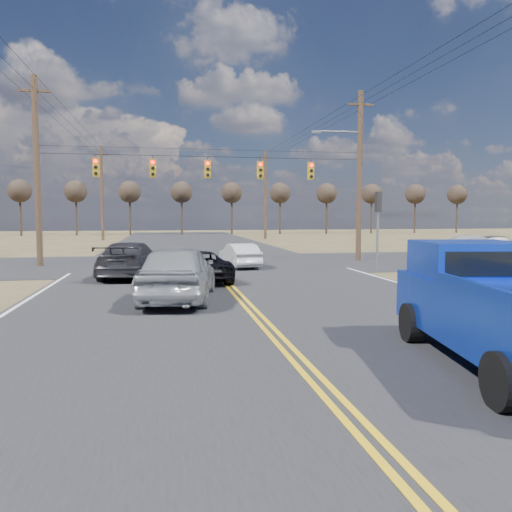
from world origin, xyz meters
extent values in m
plane|color=brown|center=(0.00, 0.00, 0.00)|extent=(160.00, 160.00, 0.00)
cube|color=#28282B|center=(0.00, 10.00, 0.00)|extent=(14.00, 120.00, 0.02)
cube|color=#28282B|center=(0.00, 18.00, 0.00)|extent=(120.00, 12.00, 0.02)
cylinder|color=#473323|center=(-9.00, 18.00, 5.00)|extent=(0.32, 0.32, 10.00)
cube|color=#473323|center=(-9.00, 18.00, 9.20)|extent=(1.60, 0.12, 0.12)
cylinder|color=#473323|center=(9.00, 18.00, 5.00)|extent=(0.32, 0.32, 10.00)
cube|color=#473323|center=(9.00, 18.00, 9.20)|extent=(1.60, 0.12, 0.12)
cylinder|color=black|center=(0.00, 18.00, 6.00)|extent=(18.00, 0.02, 0.02)
cylinder|color=black|center=(0.00, 18.00, 6.40)|extent=(18.00, 0.02, 0.02)
cube|color=#B28C14|center=(-6.00, 18.00, 5.30)|extent=(0.34, 0.24, 1.00)
cylinder|color=#FF0C05|center=(-6.00, 17.86, 5.63)|extent=(0.20, 0.06, 0.20)
cylinder|color=black|center=(-6.00, 17.86, 5.30)|extent=(0.20, 0.06, 0.20)
cylinder|color=black|center=(-6.00, 17.86, 4.97)|extent=(0.20, 0.06, 0.20)
cube|color=black|center=(-6.00, 17.83, 5.74)|extent=(0.24, 0.14, 0.03)
cube|color=#B28C14|center=(-3.00, 18.00, 5.30)|extent=(0.34, 0.24, 1.00)
cylinder|color=#FF0C05|center=(-3.00, 17.86, 5.63)|extent=(0.20, 0.06, 0.20)
cylinder|color=black|center=(-3.00, 17.86, 5.30)|extent=(0.20, 0.06, 0.20)
cylinder|color=black|center=(-3.00, 17.86, 4.97)|extent=(0.20, 0.06, 0.20)
cube|color=black|center=(-3.00, 17.83, 5.74)|extent=(0.24, 0.14, 0.03)
cube|color=#B28C14|center=(0.00, 18.00, 5.30)|extent=(0.34, 0.24, 1.00)
cylinder|color=#FF0C05|center=(0.00, 17.86, 5.63)|extent=(0.20, 0.06, 0.20)
cylinder|color=black|center=(0.00, 17.86, 5.30)|extent=(0.20, 0.06, 0.20)
cylinder|color=black|center=(0.00, 17.86, 4.97)|extent=(0.20, 0.06, 0.20)
cube|color=black|center=(0.00, 17.83, 5.74)|extent=(0.24, 0.14, 0.03)
cube|color=#B28C14|center=(3.00, 18.00, 5.30)|extent=(0.34, 0.24, 1.00)
cylinder|color=#FF0C05|center=(3.00, 17.86, 5.63)|extent=(0.20, 0.06, 0.20)
cylinder|color=black|center=(3.00, 17.86, 5.30)|extent=(0.20, 0.06, 0.20)
cylinder|color=black|center=(3.00, 17.86, 4.97)|extent=(0.20, 0.06, 0.20)
cube|color=black|center=(3.00, 17.83, 5.74)|extent=(0.24, 0.14, 0.03)
cube|color=#B28C14|center=(6.00, 18.00, 5.30)|extent=(0.34, 0.24, 1.00)
cylinder|color=#FF0C05|center=(6.00, 17.86, 5.63)|extent=(0.20, 0.06, 0.20)
cylinder|color=black|center=(6.00, 17.86, 5.30)|extent=(0.20, 0.06, 0.20)
cylinder|color=black|center=(6.00, 17.86, 4.97)|extent=(0.20, 0.06, 0.20)
cube|color=black|center=(6.00, 17.83, 5.74)|extent=(0.24, 0.14, 0.03)
cylinder|color=slate|center=(8.20, 13.50, 1.60)|extent=(0.12, 0.12, 3.20)
cube|color=black|center=(8.20, 13.50, 3.40)|extent=(0.24, 0.34, 1.00)
cylinder|color=slate|center=(7.60, 18.00, 7.60)|extent=(2.80, 0.10, 0.10)
cube|color=slate|center=(6.30, 18.00, 7.55)|extent=(0.55, 0.22, 0.14)
cylinder|color=#473323|center=(-9.00, 46.00, 5.00)|extent=(0.32, 0.32, 10.00)
cube|color=#473323|center=(-9.00, 46.00, 9.20)|extent=(1.60, 0.12, 0.12)
cylinder|color=#473323|center=(9.00, 46.00, 5.00)|extent=(0.32, 0.32, 10.00)
cube|color=#473323|center=(9.00, 46.00, 9.20)|extent=(1.60, 0.12, 0.12)
cylinder|color=black|center=(-9.70, 17.00, 9.30)|extent=(0.02, 58.00, 0.02)
cylinder|color=black|center=(-9.00, 17.00, 9.30)|extent=(0.02, 58.00, 0.02)
cylinder|color=black|center=(-8.30, 17.00, 9.30)|extent=(0.02, 58.00, 0.02)
cylinder|color=black|center=(8.30, 17.00, 9.30)|extent=(0.02, 58.00, 0.02)
cylinder|color=black|center=(9.00, 17.00, 9.30)|extent=(0.02, 58.00, 0.02)
cylinder|color=black|center=(9.70, 17.00, 9.30)|extent=(0.02, 58.00, 0.02)
cylinder|color=#33261C|center=(-21.00, 60.00, 2.75)|extent=(0.28, 0.28, 5.50)
sphere|color=#2D231C|center=(-21.00, 60.00, 5.90)|extent=(3.00, 3.00, 3.00)
cylinder|color=#33261C|center=(-14.00, 60.00, 2.75)|extent=(0.28, 0.28, 5.50)
sphere|color=#2D231C|center=(-14.00, 60.00, 5.90)|extent=(3.00, 3.00, 3.00)
cylinder|color=#33261C|center=(-7.00, 60.00, 2.75)|extent=(0.28, 0.28, 5.50)
sphere|color=#2D231C|center=(-7.00, 60.00, 5.90)|extent=(3.00, 3.00, 3.00)
cylinder|color=#33261C|center=(0.00, 60.00, 2.75)|extent=(0.28, 0.28, 5.50)
sphere|color=#2D231C|center=(0.00, 60.00, 5.90)|extent=(3.00, 3.00, 3.00)
cylinder|color=#33261C|center=(7.00, 60.00, 2.75)|extent=(0.28, 0.28, 5.50)
sphere|color=#2D231C|center=(7.00, 60.00, 5.90)|extent=(3.00, 3.00, 3.00)
cylinder|color=#33261C|center=(14.00, 60.00, 2.75)|extent=(0.28, 0.28, 5.50)
sphere|color=#2D231C|center=(14.00, 60.00, 5.90)|extent=(3.00, 3.00, 3.00)
cylinder|color=#33261C|center=(21.00, 60.00, 2.75)|extent=(0.28, 0.28, 5.50)
sphere|color=#2D231C|center=(21.00, 60.00, 5.90)|extent=(3.00, 3.00, 3.00)
cylinder|color=#33261C|center=(28.00, 60.00, 2.75)|extent=(0.28, 0.28, 5.50)
sphere|color=#2D231C|center=(28.00, 60.00, 5.90)|extent=(3.00, 3.00, 3.00)
cylinder|color=#33261C|center=(35.00, 60.00, 2.75)|extent=(0.28, 0.28, 5.50)
sphere|color=#2D231C|center=(35.00, 60.00, 5.90)|extent=(3.00, 3.00, 3.00)
cylinder|color=#33261C|center=(42.00, 60.00, 2.75)|extent=(0.28, 0.28, 5.50)
sphere|color=#2D231C|center=(42.00, 60.00, 5.90)|extent=(3.00, 3.00, 3.00)
cylinder|color=black|center=(2.21, -4.15, 0.42)|extent=(0.47, 0.89, 0.85)
cylinder|color=black|center=(2.81, -0.39, 0.42)|extent=(0.47, 0.89, 0.85)
cylinder|color=black|center=(4.79, -0.70, 0.42)|extent=(0.47, 0.89, 0.85)
cube|color=#1033B5|center=(3.50, -2.43, 0.95)|extent=(2.99, 5.98, 1.06)
cube|color=#1033B5|center=(3.74, -0.91, 1.82)|extent=(2.22, 2.08, 0.76)
cube|color=black|center=(3.61, -1.78, 1.82)|extent=(1.68, 0.33, 0.48)
cube|color=#1033B5|center=(2.34, -3.37, 1.59)|extent=(0.65, 3.47, 0.21)
imported|color=#94979B|center=(-2.02, 5.86, 0.92)|extent=(2.97, 5.65, 1.83)
imported|color=black|center=(-1.12, 10.34, 0.64)|extent=(2.79, 4.87, 1.28)
imported|color=#BCBCBC|center=(1.42, 15.50, 0.63)|extent=(1.83, 3.99, 1.27)
imported|color=#2D2C31|center=(-3.94, 12.38, 0.78)|extent=(2.92, 5.64, 1.56)
imported|color=#999DA0|center=(18.49, 20.69, 0.67)|extent=(1.93, 4.24, 1.35)
imported|color=#393A3F|center=(20.58, 20.93, 0.65)|extent=(1.84, 4.46, 1.29)
camera|label=1|loc=(-2.44, -10.21, 2.75)|focal=35.00mm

